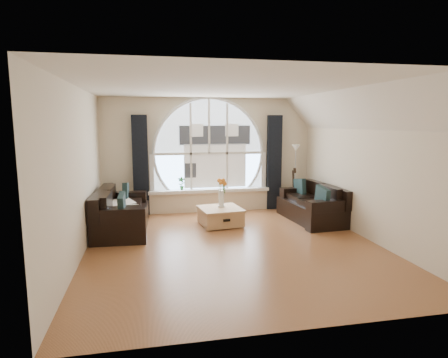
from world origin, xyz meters
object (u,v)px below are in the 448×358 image
Objects in this scene: vase_flowers at (221,189)px; guitar at (292,189)px; floor_lamp at (295,177)px; coffee_chest at (220,215)px; sofa_right at (312,203)px; potted_plant at (181,183)px; sofa_left at (122,211)px.

vase_flowers is 0.66× the size of guitar.
guitar is at bearing -131.05° from floor_lamp.
sofa_right is at bearing -8.18° from coffee_chest.
potted_plant is at bearing 176.55° from guitar.
sofa_left is 4.01m from sofa_right.
sofa_left is 2.67× the size of vase_flowers.
sofa_left is 2.24× the size of coffee_chest.
coffee_chest is 0.79× the size of guitar.
guitar reaches higher than sofa_right.
vase_flowers is 2.24× the size of potted_plant.
sofa_left is at bearing 174.79° from coffee_chest.
sofa_right is at bearing 3.17° from sofa_left.
sofa_left reaches higher than coffee_chest.
sofa_left is 1.87m from potted_plant.
potted_plant reaches higher than sofa_right.
sofa_right reaches higher than coffee_chest.
coffee_chest is at bearing -61.01° from potted_plant.
floor_lamp is (4.04, 1.11, 0.40)m from sofa_left.
vase_flowers is at bearing -152.90° from guitar.
vase_flowers reaches higher than guitar.
vase_flowers reaches higher than sofa_right.
floor_lamp is at bearing 19.70° from coffee_chest.
sofa_left is at bearing -175.38° from vase_flowers.
potted_plant is (-2.75, 0.21, -0.09)m from floor_lamp.
floor_lamp is at bearing 18.07° from sofa_left.
guitar reaches higher than coffee_chest.
guitar is (1.95, 0.92, 0.33)m from coffee_chest.
sofa_right is at bearing -25.33° from potted_plant.
floor_lamp is (2.05, 1.04, 0.60)m from coffee_chest.
vase_flowers reaches higher than sofa_left.
sofa_left is at bearing -134.22° from potted_plant.
guitar is 3.39× the size of potted_plant.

